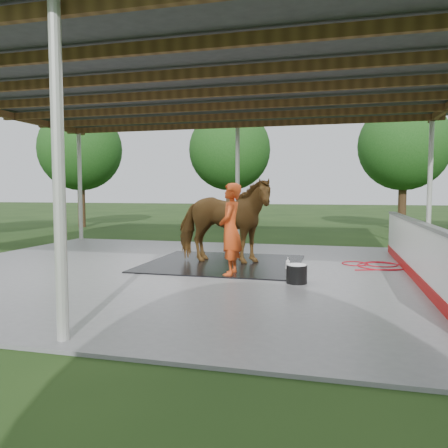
% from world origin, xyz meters
% --- Properties ---
extents(ground, '(100.00, 100.00, 0.00)m').
position_xyz_m(ground, '(0.00, 0.00, 0.00)').
color(ground, '#1E3814').
extents(concrete_slab, '(12.00, 10.00, 0.05)m').
position_xyz_m(concrete_slab, '(0.00, 0.00, 0.03)').
color(concrete_slab, slate).
rests_on(concrete_slab, ground).
extents(pavilion_structure, '(12.60, 10.60, 4.05)m').
position_xyz_m(pavilion_structure, '(0.00, -0.00, 3.97)').
color(pavilion_structure, beige).
rests_on(pavilion_structure, ground).
extents(dasher_board, '(0.16, 8.00, 1.15)m').
position_xyz_m(dasher_board, '(4.60, 0.00, 0.59)').
color(dasher_board, '#A60E0D').
rests_on(dasher_board, concrete_slab).
extents(tree_belt, '(28.00, 28.00, 5.80)m').
position_xyz_m(tree_belt, '(0.30, 0.90, 3.79)').
color(tree_belt, '#382314').
rests_on(tree_belt, ground).
extents(rubber_mat, '(3.57, 3.34, 0.03)m').
position_xyz_m(rubber_mat, '(0.50, 0.90, 0.06)').
color(rubber_mat, black).
rests_on(rubber_mat, concrete_slab).
extents(horse, '(2.38, 1.12, 1.99)m').
position_xyz_m(horse, '(0.50, 0.90, 1.07)').
color(horse, brown).
rests_on(horse, rubber_mat).
extents(handler, '(0.49, 0.71, 1.89)m').
position_xyz_m(handler, '(0.98, -0.41, 0.99)').
color(handler, '#C74015').
rests_on(handler, concrete_slab).
extents(wash_bucket, '(0.39, 0.39, 0.36)m').
position_xyz_m(wash_bucket, '(2.37, -0.88, 0.23)').
color(wash_bucket, black).
rests_on(wash_bucket, concrete_slab).
extents(soap_bottle_a, '(0.14, 0.14, 0.27)m').
position_xyz_m(soap_bottle_a, '(2.06, 0.48, 0.19)').
color(soap_bottle_a, silver).
rests_on(soap_bottle_a, concrete_slab).
extents(soap_bottle_b, '(0.11, 0.11, 0.19)m').
position_xyz_m(soap_bottle_b, '(2.37, -0.06, 0.14)').
color(soap_bottle_b, '#338CD8').
rests_on(soap_bottle_b, concrete_slab).
extents(hose_coil, '(1.58, 1.33, 0.02)m').
position_xyz_m(hose_coil, '(4.00, 1.51, 0.06)').
color(hose_coil, red).
rests_on(hose_coil, concrete_slab).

